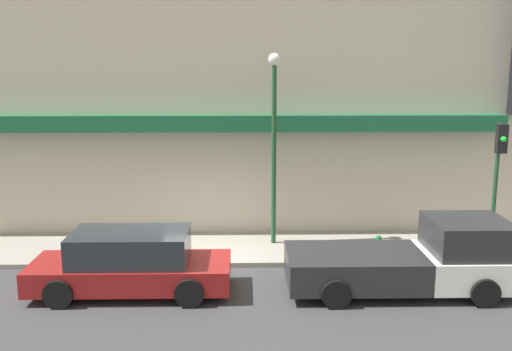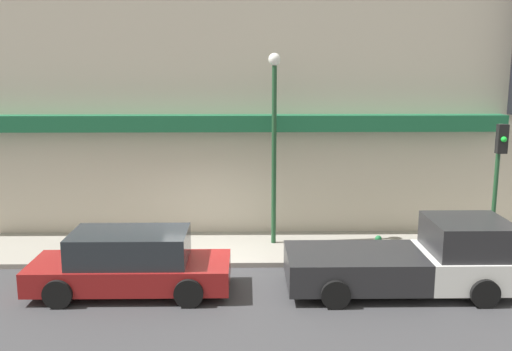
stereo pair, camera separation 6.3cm
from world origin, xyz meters
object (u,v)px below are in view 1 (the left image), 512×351
object	(u,v)px
parked_car	(131,263)
traffic_light	(498,166)
pickup_truck	(416,260)
fire_hydrant	(378,246)
street_lamp	(274,127)

from	to	relation	value
parked_car	traffic_light	bearing A→B (deg)	12.06
pickup_truck	parked_car	xyz separation A→B (m)	(-6.91, 0.00, -0.04)
fire_hydrant	street_lamp	bearing A→B (deg)	155.24
pickup_truck	traffic_light	world-z (taller)	traffic_light
fire_hydrant	traffic_light	distance (m)	4.00
pickup_truck	street_lamp	world-z (taller)	street_lamp
pickup_truck	fire_hydrant	distance (m)	2.21
pickup_truck	traffic_light	xyz separation A→B (m)	(2.90, 2.30, 1.92)
pickup_truck	parked_car	bearing A→B (deg)	-179.00
street_lamp	traffic_light	world-z (taller)	street_lamp
pickup_truck	parked_car	distance (m)	6.91
parked_car	street_lamp	distance (m)	5.81
traffic_light	fire_hydrant	bearing A→B (deg)	-177.20
fire_hydrant	traffic_light	bearing A→B (deg)	2.80
street_lamp	traffic_light	distance (m)	6.37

